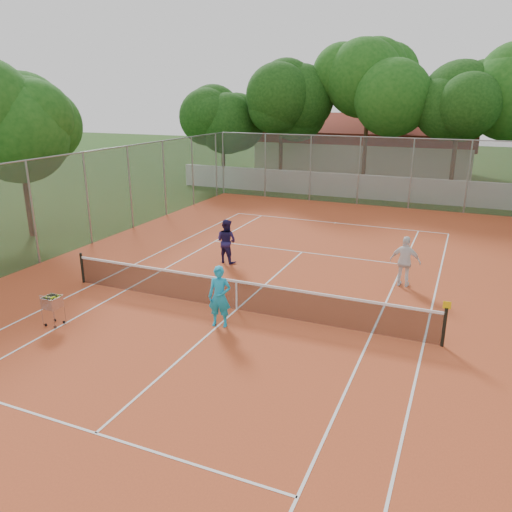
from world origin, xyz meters
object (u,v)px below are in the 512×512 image
at_px(player_far_left, 226,241).
at_px(clubhouse, 366,148).
at_px(tennis_net, 237,295).
at_px(player_far_right, 405,262).
at_px(ball_hopper, 53,310).
at_px(player_near, 220,297).

bearing_deg(player_far_left, clubhouse, -79.58).
relative_size(tennis_net, player_far_right, 6.75).
bearing_deg(ball_hopper, player_near, 13.21).
distance_m(tennis_net, ball_hopper, 5.26).
relative_size(player_far_left, player_far_right, 0.98).
xyz_separation_m(player_near, player_far_right, (4.37, 5.25, -0.01)).
bearing_deg(tennis_net, player_far_left, 120.13).
height_order(tennis_net, ball_hopper, tennis_net).
height_order(player_near, player_far_right, player_near).
xyz_separation_m(tennis_net, player_far_left, (-2.31, 3.99, 0.37)).
bearing_deg(player_near, player_far_left, 102.69).
bearing_deg(ball_hopper, player_far_left, 64.40).
bearing_deg(tennis_net, player_near, -88.03).
relative_size(player_near, player_far_right, 1.01).
bearing_deg(player_far_right, tennis_net, 47.03).
bearing_deg(player_near, clubhouse, 82.08).
height_order(tennis_net, clubhouse, clubhouse).
bearing_deg(player_near, ball_hopper, -168.81).
height_order(player_far_left, ball_hopper, player_far_left).
distance_m(player_far_left, ball_hopper, 7.30).
bearing_deg(clubhouse, player_far_left, -90.72).
distance_m(tennis_net, player_far_right, 6.01).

